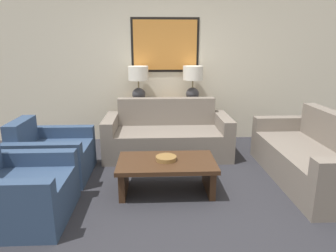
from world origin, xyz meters
TOP-DOWN VIEW (x-y plane):
  - ground_plane at (0.00, 0.00)m, footprint 20.00×20.00m
  - back_wall at (0.00, 2.39)m, footprint 7.95×0.12m
  - console_table at (0.00, 2.11)m, footprint 1.47×0.40m
  - table_lamp_left at (-0.47, 2.11)m, footprint 0.34×0.34m
  - table_lamp_right at (0.47, 2.11)m, footprint 0.34×0.34m
  - couch_by_back_wall at (0.00, 1.49)m, footprint 1.94×0.86m
  - couch_by_side at (1.82, 0.46)m, footprint 0.86×1.94m
  - coffee_table at (-0.07, 0.23)m, footprint 1.15×0.67m
  - decorative_bowl at (-0.07, 0.24)m, footprint 0.24×0.24m
  - armchair_near_back_wall at (-1.58, 0.74)m, footprint 0.94×0.91m
  - armchair_near_camera at (-1.58, -0.28)m, footprint 0.94×0.91m

SIDE VIEW (x-z plane):
  - ground_plane at x=0.00m, z-range 0.00..0.00m
  - armchair_near_back_wall at x=-1.58m, z-range -0.11..0.66m
  - armchair_near_camera at x=-1.58m, z-range -0.11..0.66m
  - coffee_table at x=-0.07m, z-range 0.09..0.49m
  - couch_by_back_wall at x=0.00m, z-range -0.14..0.73m
  - couch_by_side at x=1.82m, z-range -0.14..0.73m
  - console_table at x=0.00m, z-range 0.00..0.73m
  - decorative_bowl at x=-0.07m, z-range 0.39..0.44m
  - table_lamp_left at x=-0.47m, z-range 0.81..1.43m
  - table_lamp_right at x=0.47m, z-range 0.81..1.43m
  - back_wall at x=0.00m, z-range 0.01..2.66m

